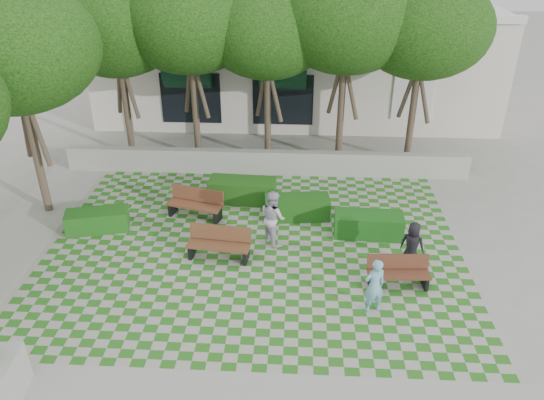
# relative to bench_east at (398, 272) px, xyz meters

# --- Properties ---
(ground) EXTENTS (90.00, 90.00, 0.00)m
(ground) POSITION_rel_bench_east_xyz_m (-3.91, 0.46, -0.41)
(ground) COLOR gray
(ground) RESTS_ON ground
(lawn) EXTENTS (12.00, 12.00, 0.00)m
(lawn) POSITION_rel_bench_east_xyz_m (-3.91, 1.46, -0.40)
(lawn) COLOR #2B721E
(lawn) RESTS_ON ground
(sidewalk_west) EXTENTS (2.00, 12.00, 0.01)m
(sidewalk_west) POSITION_rel_bench_east_xyz_m (-11.11, 1.46, -0.40)
(sidewalk_west) COLOR #9E9B93
(sidewalk_west) RESTS_ON ground
(retaining_wall) EXTENTS (15.00, 0.36, 0.90)m
(retaining_wall) POSITION_rel_bench_east_xyz_m (-3.91, 6.66, 0.04)
(retaining_wall) COLOR #9E9B93
(retaining_wall) RESTS_ON ground
(bench_east) EXTENTS (1.64, 0.62, 0.85)m
(bench_east) POSITION_rel_bench_east_xyz_m (0.00, 0.00, 0.00)
(bench_east) COLOR #502A1B
(bench_east) RESTS_ON ground
(bench_mid) EXTENTS (1.83, 0.80, 0.93)m
(bench_mid) POSITION_rel_bench_east_xyz_m (-4.86, 1.03, 0.04)
(bench_mid) COLOR brown
(bench_mid) RESTS_ON ground
(bench_west) EXTENTS (1.89, 1.06, 0.94)m
(bench_west) POSITION_rel_bench_east_xyz_m (-5.94, 3.29, 0.05)
(bench_west) COLOR brown
(bench_west) RESTS_ON ground
(hedge_east) EXTENTS (2.08, 0.91, 0.72)m
(hedge_east) POSITION_rel_bench_east_xyz_m (-0.51, 2.47, -0.05)
(hedge_east) COLOR #144C14
(hedge_east) RESTS_ON ground
(hedge_midright) EXTENTS (2.12, 1.03, 0.72)m
(hedge_midright) POSITION_rel_bench_east_xyz_m (-2.68, 3.42, -0.05)
(hedge_midright) COLOR #164913
(hedge_midright) RESTS_ON ground
(hedge_midleft) EXTENTS (2.28, 1.02, 0.78)m
(hedge_midleft) POSITION_rel_bench_east_xyz_m (-4.55, 4.44, -0.02)
(hedge_midleft) COLOR #1A4A13
(hedge_midleft) RESTS_ON ground
(hedge_west) EXTENTS (1.99, 1.17, 0.65)m
(hedge_west) POSITION_rel_bench_east_xyz_m (-8.83, 2.32, -0.08)
(hedge_west) COLOR #184F15
(hedge_west) RESTS_ON ground
(person_blue) EXTENTS (0.64, 0.53, 1.50)m
(person_blue) POSITION_rel_bench_east_xyz_m (-0.77, -1.04, 0.34)
(person_blue) COLOR #71B2CE
(person_blue) RESTS_ON ground
(person_dark) EXTENTS (0.80, 0.69, 1.38)m
(person_dark) POSITION_rel_bench_east_xyz_m (0.49, 0.89, 0.28)
(person_dark) COLOR black
(person_dark) RESTS_ON ground
(person_white) EXTENTS (1.01, 1.05, 1.70)m
(person_white) POSITION_rel_bench_east_xyz_m (-3.38, 1.90, 0.44)
(person_white) COLOR silver
(person_white) RESTS_ON ground
(tree_row) EXTENTS (17.70, 13.40, 7.41)m
(tree_row) POSITION_rel_bench_east_xyz_m (-5.77, 6.41, 4.77)
(tree_row) COLOR #47382B
(tree_row) RESTS_ON ground
(building) EXTENTS (18.00, 8.92, 5.15)m
(building) POSITION_rel_bench_east_xyz_m (-2.98, 14.54, 2.11)
(building) COLOR beige
(building) RESTS_ON ground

